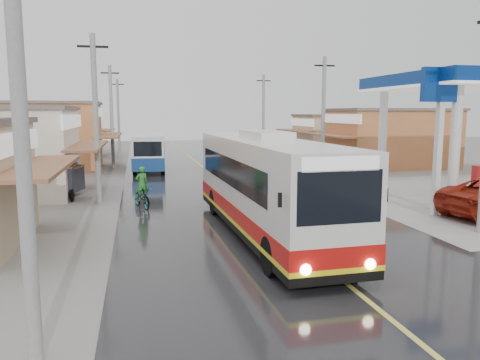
% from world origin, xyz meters
% --- Properties ---
extents(ground, '(120.00, 120.00, 0.00)m').
position_xyz_m(ground, '(0.00, 0.00, 0.00)').
color(ground, slate).
rests_on(ground, ground).
extents(road, '(12.00, 90.00, 0.02)m').
position_xyz_m(road, '(0.00, 15.00, 0.01)').
color(road, black).
rests_on(road, ground).
extents(centre_line, '(0.15, 90.00, 0.01)m').
position_xyz_m(centre_line, '(0.00, 15.00, 0.02)').
color(centre_line, '#D8CC4C').
rests_on(centre_line, road).
extents(shopfronts_left, '(11.00, 44.00, 5.20)m').
position_xyz_m(shopfronts_left, '(-13.00, 18.00, 0.00)').
color(shopfronts_left, tan).
rests_on(shopfronts_left, ground).
extents(shopfronts_right, '(11.00, 44.00, 4.80)m').
position_xyz_m(shopfronts_right, '(15.00, 12.00, 0.00)').
color(shopfronts_right, beige).
rests_on(shopfronts_right, ground).
extents(utility_poles_left, '(1.60, 50.00, 8.00)m').
position_xyz_m(utility_poles_left, '(-7.00, 16.00, 0.00)').
color(utility_poles_left, gray).
rests_on(utility_poles_left, ground).
extents(utility_poles_right, '(1.60, 36.00, 8.00)m').
position_xyz_m(utility_poles_right, '(7.00, 15.00, 0.00)').
color(utility_poles_right, gray).
rests_on(utility_poles_right, ground).
extents(coach_bus, '(2.99, 11.96, 3.71)m').
position_xyz_m(coach_bus, '(-0.75, 1.51, 1.79)').
color(coach_bus, silver).
rests_on(coach_bus, road).
extents(second_bus, '(2.71, 8.34, 2.73)m').
position_xyz_m(second_bus, '(-4.18, 21.85, 1.47)').
color(second_bus, silver).
rests_on(second_bus, road).
extents(cyclist, '(1.19, 1.90, 1.93)m').
position_xyz_m(cyclist, '(-4.97, 7.42, 0.63)').
color(cyclist, black).
rests_on(cyclist, ground).
extents(tricycle_near, '(1.81, 2.34, 1.60)m').
position_xyz_m(tricycle_near, '(-8.79, 11.15, 0.91)').
color(tricycle_near, '#26262D').
rests_on(tricycle_near, ground).
extents(tricycle_far, '(1.53, 2.30, 1.74)m').
position_xyz_m(tricycle_far, '(-8.97, 10.62, 1.00)').
color(tricycle_far, '#26262D').
rests_on(tricycle_far, ground).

